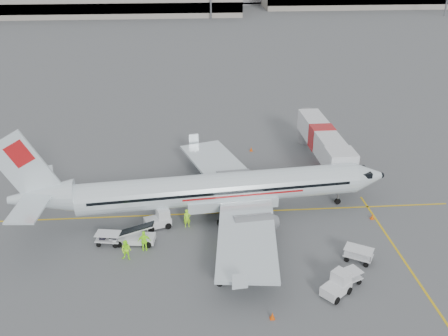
{
  "coord_description": "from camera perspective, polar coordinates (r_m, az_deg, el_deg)",
  "views": [
    {
      "loc": [
        -3.38,
        -41.36,
        24.45
      ],
      "look_at": [
        0.0,
        2.0,
        3.8
      ],
      "focal_mm": 40.0,
      "sensor_mm": 36.0,
      "label": 1
    }
  ],
  "objects": [
    {
      "name": "ground",
      "position": [
        48.17,
        0.19,
        -5.11
      ],
      "size": [
        360.0,
        360.0,
        0.0
      ],
      "primitive_type": "plane",
      "color": "#56595B"
    },
    {
      "name": "aircraft",
      "position": [
        45.58,
        -0.37,
        -0.16
      ],
      "size": [
        37.23,
        30.48,
        9.58
      ],
      "primitive_type": null,
      "rotation": [
        0.0,
        0.0,
        0.1
      ],
      "color": "white",
      "rests_on": "ground"
    },
    {
      "name": "cart_loaded_a",
      "position": [
        39.12,
        0.71,
        -12.19
      ],
      "size": [
        2.39,
        1.58,
        1.17
      ],
      "primitive_type": null,
      "rotation": [
        0.0,
        0.0,
        -0.12
      ],
      "color": "white",
      "rests_on": "ground"
    },
    {
      "name": "cone_port",
      "position": [
        61.44,
        3.13,
        2.2
      ],
      "size": [
        0.35,
        0.35,
        0.57
      ],
      "primitive_type": "cone",
      "color": "#F15209",
      "rests_on": "ground"
    },
    {
      "name": "cart_loaded_b",
      "position": [
        44.49,
        -13.07,
        -7.86
      ],
      "size": [
        2.28,
        1.59,
        1.09
      ],
      "primitive_type": null,
      "rotation": [
        0.0,
        0.0,
        -0.18
      ],
      "color": "white",
      "rests_on": "ground"
    },
    {
      "name": "tug_fore",
      "position": [
        38.64,
        12.71,
        -12.9
      ],
      "size": [
        2.64,
        2.5,
        1.8
      ],
      "primitive_type": null,
      "rotation": [
        0.0,
        0.0,
        0.69
      ],
      "color": "white",
      "rests_on": "ground"
    },
    {
      "name": "belt_loader",
      "position": [
        43.78,
        -10.25,
        -7.05
      ],
      "size": [
        4.82,
        2.26,
        2.52
      ],
      "primitive_type": null,
      "rotation": [
        0.0,
        0.0,
        -0.11
      ],
      "color": "white",
      "rests_on": "ground"
    },
    {
      "name": "terminal_west",
      "position": [
        176.36,
        -17.27,
        17.84
      ],
      "size": [
        110.0,
        22.0,
        9.0
      ],
      "primitive_type": null,
      "color": "gray",
      "rests_on": "ground"
    },
    {
      "name": "crew_a",
      "position": [
        45.65,
        -4.24,
        -5.76
      ],
      "size": [
        0.68,
        0.48,
        1.77
      ],
      "primitive_type": "imported",
      "rotation": [
        0.0,
        0.0,
        0.1
      ],
      "color": "#A1F61F",
      "rests_on": "ground"
    },
    {
      "name": "stripe_cross",
      "position": [
        44.86,
        19.44,
        -9.28
      ],
      "size": [
        0.2,
        20.0,
        0.01
      ],
      "primitive_type": "cube",
      "color": "yellow",
      "rests_on": "ground"
    },
    {
      "name": "jet_bridge",
      "position": [
        58.29,
        11.02,
        2.55
      ],
      "size": [
        3.59,
        17.43,
        4.56
      ],
      "primitive_type": null,
      "rotation": [
        0.0,
        0.0,
        0.02
      ],
      "color": "white",
      "rests_on": "ground"
    },
    {
      "name": "cart_empty_a",
      "position": [
        40.1,
        13.95,
        -12.08
      ],
      "size": [
        2.42,
        2.01,
        1.09
      ],
      "primitive_type": null,
      "rotation": [
        0.0,
        0.0,
        0.44
      ],
      "color": "white",
      "rests_on": "ground"
    },
    {
      "name": "stripe_lead",
      "position": [
        48.16,
        0.19,
        -5.1
      ],
      "size": [
        44.0,
        0.2,
        0.01
      ],
      "primitive_type": "cube",
      "color": "yellow",
      "rests_on": "ground"
    },
    {
      "name": "cone_stbd",
      "position": [
        36.34,
        5.55,
        -16.43
      ],
      "size": [
        0.35,
        0.35,
        0.57
      ],
      "primitive_type": "cone",
      "color": "#F15209",
      "rests_on": "ground"
    },
    {
      "name": "cart_empty_b",
      "position": [
        42.76,
        15.09,
        -9.54
      ],
      "size": [
        2.62,
        2.31,
        1.18
      ],
      "primitive_type": null,
      "rotation": [
        0.0,
        0.0,
        -0.54
      ],
      "color": "white",
      "rests_on": "ground"
    },
    {
      "name": "crew_c",
      "position": [
        42.85,
        -0.22,
        -8.07
      ],
      "size": [
        0.89,
        1.19,
        1.63
      ],
      "primitive_type": "imported",
      "rotation": [
        0.0,
        0.0,
        1.87
      ],
      "color": "#A1F61F",
      "rests_on": "ground"
    },
    {
      "name": "cone_nose",
      "position": [
        49.02,
        16.59,
        -5.3
      ],
      "size": [
        0.36,
        0.36,
        0.58
      ],
      "primitive_type": "cone",
      "color": "#F15209",
      "rests_on": "ground"
    },
    {
      "name": "crew_b",
      "position": [
        42.06,
        -11.11,
        -9.2
      ],
      "size": [
        1.03,
        0.9,
        1.8
      ],
      "primitive_type": "imported",
      "rotation": [
        0.0,
        0.0,
        -0.29
      ],
      "color": "#A1F61F",
      "rests_on": "ground"
    },
    {
      "name": "crew_d",
      "position": [
        42.85,
        -9.09,
        -8.25
      ],
      "size": [
        1.13,
        0.53,
        1.87
      ],
      "primitive_type": "imported",
      "rotation": [
        0.0,
        0.0,
        3.21
      ],
      "color": "#A1F61F",
      "rests_on": "ground"
    },
    {
      "name": "tug_aft",
      "position": [
        45.87,
        -7.62,
        -5.75
      ],
      "size": [
        2.62,
        1.98,
        1.8
      ],
      "primitive_type": null,
      "rotation": [
        0.0,
        0.0,
        0.31
      ],
      "color": "white",
      "rests_on": "ground"
    },
    {
      "name": "tug_mid",
      "position": [
        40.55,
        1.39,
        -10.3
      ],
      "size": [
        2.33,
        1.81,
        1.59
      ],
      "primitive_type": null,
      "rotation": [
        0.0,
        0.0,
        -0.35
      ],
      "color": "white",
      "rests_on": "ground"
    }
  ]
}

